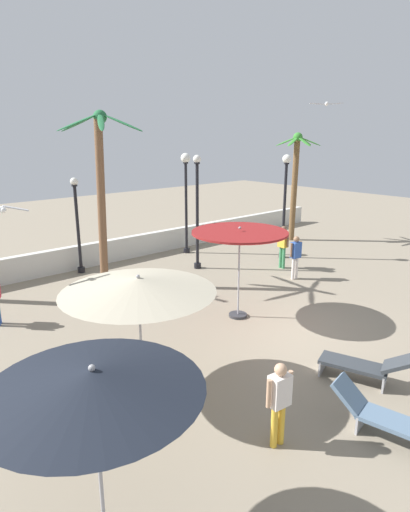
{
  "coord_description": "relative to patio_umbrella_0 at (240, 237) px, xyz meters",
  "views": [
    {
      "loc": [
        -8.69,
        -6.81,
        5.12
      ],
      "look_at": [
        0.0,
        3.05,
        1.4
      ],
      "focal_mm": 30.18,
      "sensor_mm": 36.0,
      "label": 1
    }
  ],
  "objects": [
    {
      "name": "lamp_post_3",
      "position": [
        2.18,
        4.37,
        0.01
      ],
      "size": [
        0.3,
        0.3,
        4.4
      ],
      "color": "black",
      "rests_on": "ground_plane"
    },
    {
      "name": "ground_plane",
      "position": [
        0.29,
        -1.27,
        -2.38
      ],
      "size": [
        56.0,
        56.0,
        0.0
      ],
      "primitive_type": "plane",
      "color": "gray"
    },
    {
      "name": "lamp_post_0",
      "position": [
        -1.54,
        6.92,
        -0.46
      ],
      "size": [
        0.29,
        0.29,
        3.62
      ],
      "color": "black",
      "rests_on": "ground_plane"
    },
    {
      "name": "boundary_wall",
      "position": [
        0.29,
        7.46,
        -1.91
      ],
      "size": [
        25.2,
        0.3,
        0.93
      ],
      "primitive_type": "cube",
      "color": "silver",
      "rests_on": "ground_plane"
    },
    {
      "name": "guest_3",
      "position": [
        -3.36,
        -4.23,
        -1.45
      ],
      "size": [
        0.56,
        0.28,
        1.55
      ],
      "color": "gold",
      "rests_on": "ground_plane"
    },
    {
      "name": "lamp_post_2",
      "position": [
        5.92,
        3.14,
        0.25
      ],
      "size": [
        0.36,
        0.36,
        4.34
      ],
      "color": "black",
      "rests_on": "ground_plane"
    },
    {
      "name": "palm_tree_1",
      "position": [
        -1.49,
        4.96,
        1.32
      ],
      "size": [
        3.09,
        2.87,
        5.89
      ],
      "color": "brown",
      "rests_on": "ground_plane"
    },
    {
      "name": "seagull_2",
      "position": [
        5.31,
        1.06,
        3.77
      ],
      "size": [
        0.86,
        0.96,
        0.14
      ],
      "color": "white"
    },
    {
      "name": "lounge_chair_0",
      "position": [
        -1.79,
        -5.34,
        -1.99
      ],
      "size": [
        0.89,
        1.96,
        0.84
      ],
      "color": "#B7B7BC",
      "rests_on": "ground_plane"
    },
    {
      "name": "patio_umbrella_2",
      "position": [
        -6.53,
        -4.06,
        0.07
      ],
      "size": [
        2.56,
        2.56,
        2.67
      ],
      "color": "#333338",
      "rests_on": "ground_plane"
    },
    {
      "name": "patio_umbrella_0",
      "position": [
        0.0,
        0.0,
        0.0
      ],
      "size": [
        2.68,
        2.68,
        2.68
      ],
      "color": "#333338",
      "rests_on": "ground_plane"
    },
    {
      "name": "lounge_chair_1",
      "position": [
        -0.46,
        -4.21,
        -1.98
      ],
      "size": [
        1.13,
        1.94,
        0.83
      ],
      "color": "#B7B7BC",
      "rests_on": "ground_plane"
    },
    {
      "name": "guest_2",
      "position": [
        4.7,
        2.17,
        -1.35
      ],
      "size": [
        0.26,
        0.56,
        1.7
      ],
      "color": "#3F8C59",
      "rests_on": "ground_plane"
    },
    {
      "name": "patio_umbrella_1",
      "position": [
        -4.19,
        -1.35,
        -0.06
      ],
      "size": [
        3.04,
        3.04,
        2.54
      ],
      "color": "#333338",
      "rests_on": "ground_plane"
    },
    {
      "name": "seagull_1",
      "position": [
        -5.8,
        1.01,
        1.29
      ],
      "size": [
        0.97,
        0.39,
        0.16
      ],
      "color": "white"
    },
    {
      "name": "palm_tree_0",
      "position": [
        8.87,
        4.9,
        0.89
      ],
      "size": [
        2.2,
        2.17,
        5.22
      ],
      "color": "brown",
      "rests_on": "ground_plane"
    },
    {
      "name": "guest_1",
      "position": [
        3.99,
        1.01,
        -1.41
      ],
      "size": [
        0.56,
        0.28,
        1.61
      ],
      "color": "silver",
      "rests_on": "ground_plane"
    },
    {
      "name": "lamp_post_1",
      "position": [
        3.32,
        6.47,
        0.48
      ],
      "size": [
        0.41,
        0.41,
        4.37
      ],
      "color": "black",
      "rests_on": "ground_plane"
    }
  ]
}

